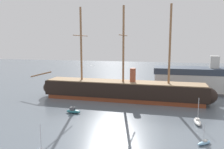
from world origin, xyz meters
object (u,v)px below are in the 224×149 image
sailboat_mid_right (204,143)px  seagull_in_flight (92,66)px  sailboat_alongside_stern (197,122)px  dockside_warehouse_right (205,80)px  motorboat_alongside_bow (73,111)px  tall_ship (123,90)px

sailboat_mid_right → seagull_in_flight: bearing=159.2°
sailboat_alongside_stern → dockside_warehouse_right: dockside_warehouse_right is taller
sailboat_mid_right → seagull_in_flight: size_ratio=3.18×
motorboat_alongside_bow → seagull_in_flight: 14.79m
tall_ship → motorboat_alongside_bow: tall_ship is taller
motorboat_alongside_bow → sailboat_alongside_stern: bearing=-1.5°
tall_ship → sailboat_alongside_stern: 28.26m
motorboat_alongside_bow → dockside_warehouse_right: (39.59, 35.86, 4.20)m
sailboat_mid_right → dockside_warehouse_right: 49.05m
seagull_in_flight → sailboat_mid_right: bearing=-20.8°
sailboat_mid_right → motorboat_alongside_bow: sailboat_mid_right is taller
sailboat_alongside_stern → dockside_warehouse_right: size_ratio=0.16×
sailboat_alongside_stern → seagull_in_flight: size_ratio=4.72×
dockside_warehouse_right → seagull_in_flight: bearing=-130.7°
sailboat_mid_right → seagull_in_flight: seagull_in_flight is taller
sailboat_mid_right → dockside_warehouse_right: dockside_warehouse_right is taller
sailboat_alongside_stern → tall_ship: bearing=140.1°
sailboat_mid_right → sailboat_alongside_stern: bearing=88.8°
sailboat_mid_right → tall_ship: bearing=125.8°
tall_ship → seagull_in_flight: tall_ship is taller
sailboat_mid_right → seagull_in_flight: (-25.73, 9.77, 13.28)m
motorboat_alongside_bow → dockside_warehouse_right: dockside_warehouse_right is taller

